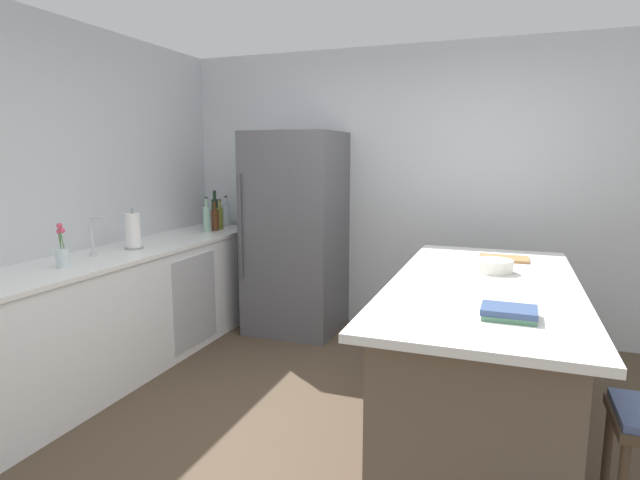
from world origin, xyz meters
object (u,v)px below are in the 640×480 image
refrigerator (296,233)px  cutting_board (504,258)px  olive_oil_bottle (220,218)px  mixing_bowl (494,266)px  kitchen_island (480,357)px  cookbook_stack (509,313)px  paper_towel_roll (133,232)px  gin_bottle (207,218)px  soda_bottle (226,215)px  wine_bottle (215,212)px  syrup_bottle (215,219)px  flower_vase (62,253)px  sink_faucet (93,234)px

refrigerator → cutting_board: size_ratio=5.62×
olive_oil_bottle → mixing_bowl: 2.79m
kitchen_island → cookbook_stack: size_ratio=9.32×
paper_towel_roll → cookbook_stack: 2.85m
refrigerator → cookbook_stack: refrigerator is taller
kitchen_island → mixing_bowl: bearing=81.2°
olive_oil_bottle → gin_bottle: 0.21m
soda_bottle → gin_bottle: 0.38m
paper_towel_roll → wine_bottle: size_ratio=0.85×
kitchen_island → wine_bottle: wine_bottle is taller
kitchen_island → wine_bottle: (-2.63, 1.43, 0.61)m
mixing_bowl → cutting_board: bearing=82.9°
soda_bottle → syrup_bottle: bearing=-81.0°
cookbook_stack → cutting_board: (-0.04, 1.36, -0.02)m
soda_bottle → mixing_bowl: soda_bottle is taller
paper_towel_roll → gin_bottle: size_ratio=0.95×
kitchen_island → flower_vase: (-2.56, -0.53, 0.54)m
mixing_bowl → paper_towel_roll: bearing=-178.0°
sink_faucet → gin_bottle: (0.11, 1.30, -0.03)m
flower_vase → paper_towel_roll: bearing=92.6°
kitchen_island → syrup_bottle: bearing=153.7°
soda_bottle → gin_bottle: gin_bottle is taller
refrigerator → olive_oil_bottle: refrigerator is taller
kitchen_island → olive_oil_bottle: 2.92m
sink_faucet → soda_bottle: (0.09, 1.69, -0.04)m
cookbook_stack → soda_bottle: bearing=141.0°
kitchen_island → cutting_board: 0.84m
gin_bottle → cutting_board: (2.64, -0.44, -0.12)m
syrup_bottle → cutting_board: 2.67m
cutting_board → syrup_bottle: bearing=168.3°
kitchen_island → sink_faucet: size_ratio=7.43×
kitchen_island → gin_bottle: 2.85m
wine_bottle → cookbook_stack: 3.47m
kitchen_island → gin_bottle: size_ratio=6.81×
refrigerator → sink_faucet: refrigerator is taller
paper_towel_roll → mixing_bowl: size_ratio=1.36×
olive_oil_bottle → syrup_bottle: 0.10m
olive_oil_bottle → cutting_board: 2.70m
paper_towel_roll → gin_bottle: (0.04, 0.97, -0.00)m
flower_vase → soda_bottle: 2.06m
flower_vase → wine_bottle: bearing=92.2°
refrigerator → gin_bottle: (-0.82, -0.21, 0.13)m
flower_vase → refrigerator: bearing=66.3°
kitchen_island → paper_towel_roll: 2.66m
soda_bottle → wine_bottle: bearing=-124.5°
refrigerator → mixing_bowl: bearing=-31.5°
mixing_bowl → cutting_board: (0.05, 0.43, -0.03)m
soda_bottle → refrigerator: bearing=-11.5°
flower_vase → cutting_board: bearing=25.0°
cookbook_stack → syrup_bottle: bearing=144.3°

